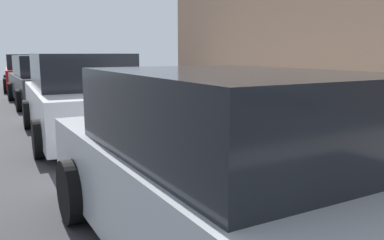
{
  "coord_description": "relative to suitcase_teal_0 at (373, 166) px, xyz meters",
  "views": [
    {
      "loc": [
        -6.72,
        3.09,
        1.68
      ],
      "look_at": [
        -1.17,
        0.24,
        0.62
      ],
      "focal_mm": 37.23,
      "sensor_mm": 36.0,
      "label": 1
    }
  ],
  "objects": [
    {
      "name": "ground_plane",
      "position": [
        4.01,
        0.43,
        -0.51
      ],
      "size": [
        40.0,
        40.0,
        0.0
      ],
      "primitive_type": "plane",
      "color": "#333335"
    },
    {
      "name": "sidewalk_curb",
      "position": [
        4.01,
        -2.07,
        -0.44
      ],
      "size": [
        18.0,
        5.0,
        0.14
      ],
      "primitive_type": "cube",
      "color": "#9E9B93",
      "rests_on": "ground_plane"
    },
    {
      "name": "suitcase_teal_0",
      "position": [
        0.0,
        0.0,
        0.0
      ],
      "size": [
        0.47,
        0.21,
        1.01
      ],
      "color": "#0F606B",
      "rests_on": "sidewalk_curb"
    },
    {
      "name": "suitcase_red_1",
      "position": [
        0.51,
        0.06,
        -0.02
      ],
      "size": [
        0.45,
        0.29,
        0.99
      ],
      "color": "red",
      "rests_on": "sidewalk_curb"
    },
    {
      "name": "suitcase_navy_2",
      "position": [
        1.04,
        -0.1,
        -0.0
      ],
      "size": [
        0.51,
        0.23,
        1.05
      ],
      "color": "navy",
      "rests_on": "sidewalk_curb"
    },
    {
      "name": "suitcase_maroon_3",
      "position": [
        1.56,
        0.01,
        -0.02
      ],
      "size": [
        0.41,
        0.28,
        0.9
      ],
      "color": "maroon",
      "rests_on": "sidewalk_curb"
    },
    {
      "name": "suitcase_black_4",
      "position": [
        2.0,
        0.05,
        -0.06
      ],
      "size": [
        0.36,
        0.2,
        0.93
      ],
      "color": "black",
      "rests_on": "sidewalk_curb"
    },
    {
      "name": "suitcase_silver_5",
      "position": [
        2.43,
        0.05,
        -0.05
      ],
      "size": [
        0.4,
        0.28,
        0.69
      ],
      "color": "#9EA0A8",
      "rests_on": "sidewalk_curb"
    },
    {
      "name": "suitcase_olive_6",
      "position": [
        2.86,
        -0.04,
        -0.1
      ],
      "size": [
        0.37,
        0.21,
        0.8
      ],
      "color": "#59601E",
      "rests_on": "sidewalk_curb"
    },
    {
      "name": "suitcase_teal_7",
      "position": [
        3.28,
        -0.07,
        -0.01
      ],
      "size": [
        0.36,
        0.24,
        1.02
      ],
      "color": "#0F606B",
      "rests_on": "sidewalk_curb"
    },
    {
      "name": "suitcase_red_8",
      "position": [
        3.71,
        -0.08,
        0.01
      ],
      "size": [
        0.38,
        0.23,
        1.09
      ],
      "color": "red",
      "rests_on": "sidewalk_curb"
    },
    {
      "name": "suitcase_navy_9",
      "position": [
        4.2,
        -0.06,
        -0.01
      ],
      "size": [
        0.51,
        0.25,
        0.95
      ],
      "color": "navy",
      "rests_on": "sidewalk_curb"
    },
    {
      "name": "fire_hydrant",
      "position": [
        5.05,
        -0.02,
        0.03
      ],
      "size": [
        0.39,
        0.21,
        0.76
      ],
      "color": "#D89E0C",
      "rests_on": "sidewalk_curb"
    },
    {
      "name": "bollard_post",
      "position": [
        5.58,
        0.13,
        0.08
      ],
      "size": [
        0.16,
        0.16,
        0.9
      ],
      "primitive_type": "cylinder",
      "color": "brown",
      "rests_on": "sidewalk_curb"
    },
    {
      "name": "parked_car_silver_0",
      "position": [
        -0.18,
        1.9,
        0.22
      ],
      "size": [
        4.56,
        2.14,
        1.54
      ],
      "color": "#B2B5BA",
      "rests_on": "ground_plane"
    },
    {
      "name": "parked_car_white_1",
      "position": [
        5.27,
        1.9,
        0.26
      ],
      "size": [
        4.53,
        2.15,
        1.66
      ],
      "color": "silver",
      "rests_on": "ground_plane"
    },
    {
      "name": "parked_car_charcoal_2",
      "position": [
        11.09,
        1.9,
        0.23
      ],
      "size": [
        4.74,
        2.1,
        1.57
      ],
      "color": "black",
      "rests_on": "ground_plane"
    },
    {
      "name": "parked_car_red_3",
      "position": [
        16.76,
        1.9,
        0.24
      ],
      "size": [
        4.38,
        2.19,
        1.59
      ],
      "color": "#AD1619",
      "rests_on": "ground_plane"
    }
  ]
}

